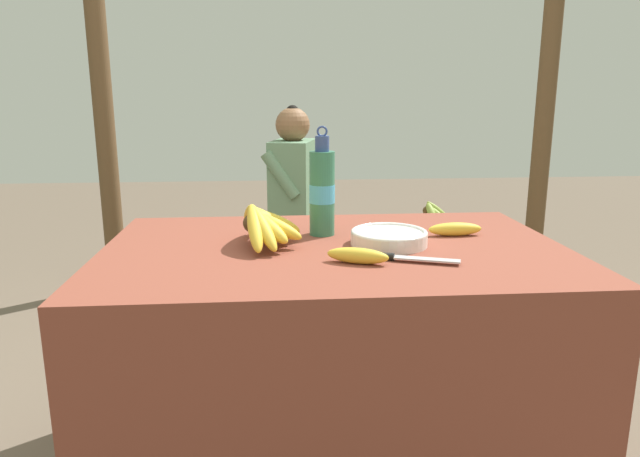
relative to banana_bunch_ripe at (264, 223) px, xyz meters
The scene contains 12 objects.
market_counter 0.46m from the banana_bunch_ripe, ahead, with size 1.30×0.85×0.70m.
banana_bunch_ripe is the anchor object (origin of this frame).
serving_bowl 0.36m from the banana_bunch_ripe, ahead, with size 0.22×0.22×0.04m.
water_bottle 0.22m from the banana_bunch_ripe, 34.69° to the left, with size 0.08×0.08×0.33m.
loose_banana_front 0.31m from the banana_bunch_ripe, 39.25° to the right, with size 0.16×0.10×0.04m.
loose_banana_side 0.58m from the banana_bunch_ripe, ahead, with size 0.17×0.04×0.04m.
knife 0.41m from the banana_bunch_ripe, 27.44° to the right, with size 0.22×0.10×0.02m.
wooden_bench 1.55m from the banana_bunch_ripe, 75.89° to the left, with size 1.85×0.32×0.43m.
seated_vendor 1.44m from the banana_bunch_ripe, 86.59° to the left, with size 0.45×0.42×1.06m.
banana_bunch_green 1.73m from the banana_bunch_ripe, 58.07° to the left, with size 0.16×0.24×0.13m.
support_post_near 2.00m from the banana_bunch_ripe, 117.51° to the left, with size 0.11×0.11×2.33m.
support_post_far 2.42m from the banana_bunch_ripe, 46.73° to the left, with size 0.11×0.11×2.33m.
Camera 1 is at (-0.17, -1.55, 1.12)m, focal length 32.00 mm.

